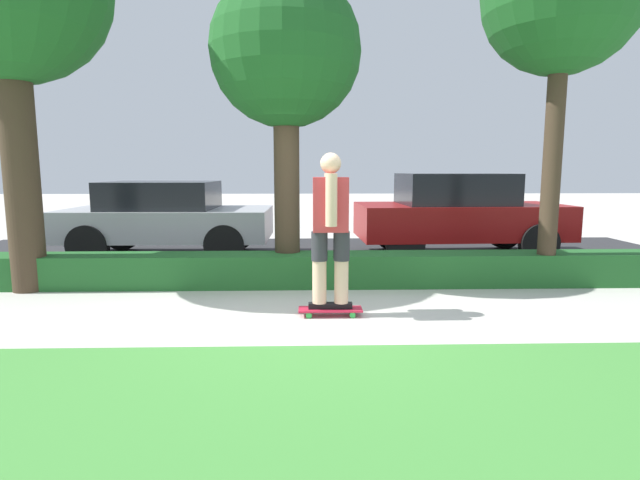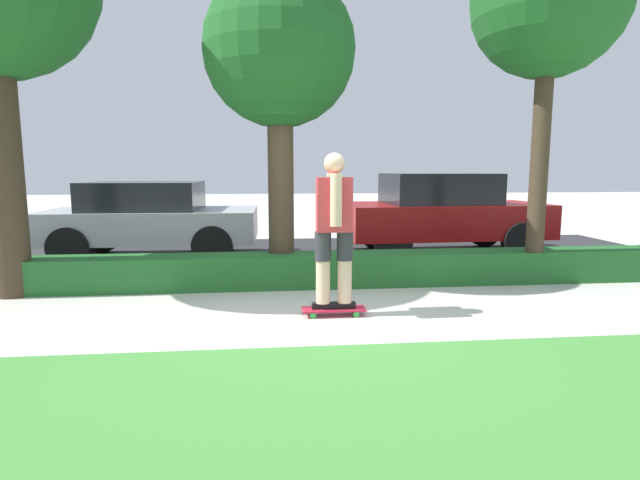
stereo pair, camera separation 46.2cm
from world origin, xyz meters
The scene contains 10 objects.
ground_plane centered at (0.00, 0.00, 0.00)m, with size 60.00×60.00×0.00m, color beige.
grass_lawn_strip centered at (0.00, -3.00, 0.01)m, with size 15.16×4.00×0.01m.
street_asphalt centered at (0.00, 4.20, 0.00)m, with size 15.16×5.00×0.01m.
hedge_row centered at (0.00, 1.60, 0.24)m, with size 15.16×0.60×0.48m.
skateboard centered at (0.18, 0.04, 0.07)m, with size 0.75×0.24×0.09m.
skater_person centered at (0.18, 0.04, 1.07)m, with size 0.52×0.47×1.82m.
tree_mid centered at (-0.39, 1.79, 3.34)m, with size 2.19×2.19×4.51m.
tree_far centered at (3.43, 1.44, 4.07)m, with size 2.19×2.19×5.22m.
parked_car_front centered at (-2.86, 4.18, 0.79)m, with size 4.00×1.96×1.49m.
parked_car_middle centered at (2.95, 4.22, 0.85)m, with size 4.13×1.96×1.64m.
Camera 2 is at (-0.57, -5.67, 1.73)m, focal length 28.00 mm.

